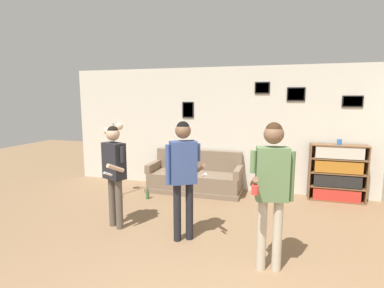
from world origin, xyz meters
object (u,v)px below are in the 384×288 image
bookshelf (337,173)px  person_player_foreground_center (183,168)px  couch (195,178)px  person_player_foreground_left (114,166)px  person_watcher_holding_cup (272,181)px  drinking_cup (339,142)px  floor_lamp (114,147)px  bottle_on_floor (148,194)px

bookshelf → person_player_foreground_center: 3.47m
couch → person_player_foreground_left: 2.36m
couch → bookshelf: bearing=3.9°
bookshelf → person_player_foreground_left: bearing=-146.6°
person_watcher_holding_cup → bookshelf: bearing=67.8°
drinking_cup → person_player_foreground_left: bearing=-146.6°
person_player_foreground_center → floor_lamp: bearing=143.9°
couch → bottle_on_floor: 1.12m
floor_lamp → bottle_on_floor: (0.69, 0.07, -0.96)m
person_player_foreground_left → floor_lamp: bearing=120.9°
person_player_foreground_left → person_player_foreground_center: 1.17m
person_watcher_holding_cup → drinking_cup: 3.14m
person_player_foreground_left → bottle_on_floor: 1.64m
person_player_foreground_center → bookshelf: bearing=45.7°
bookshelf → bottle_on_floor: bearing=-165.0°
person_player_foreground_left → person_player_foreground_center: (1.16, -0.11, 0.08)m
drinking_cup → person_watcher_holding_cup: bearing=-112.2°
couch → drinking_cup: bearing=3.9°
couch → drinking_cup: (2.87, 0.20, 0.90)m
floor_lamp → bottle_on_floor: size_ratio=6.61×
bookshelf → bottle_on_floor: (-3.65, -0.98, -0.47)m
person_player_foreground_center → drinking_cup: (2.40, 2.46, 0.12)m
bottle_on_floor → drinking_cup: 3.93m
person_watcher_holding_cup → floor_lamp: bearing=149.5°
person_watcher_holding_cup → bottle_on_floor: 3.28m
couch → floor_lamp: bearing=-150.0°
person_player_foreground_center → drinking_cup: bearing=45.7°
floor_lamp → drinking_cup: 4.46m
person_player_foreground_left → drinking_cup: size_ratio=14.68×
couch → person_watcher_holding_cup: size_ratio=1.15×
person_player_foreground_center → bottle_on_floor: size_ratio=7.34×
person_watcher_holding_cup → drinking_cup: bearing=67.8°
person_watcher_holding_cup → drinking_cup: person_watcher_holding_cup is taller
floor_lamp → person_player_foreground_center: person_player_foreground_center is taller
person_player_foreground_left → drinking_cup: person_player_foreground_left is taller
floor_lamp → drinking_cup: bearing=13.6°
floor_lamp → person_watcher_holding_cup: 3.66m
drinking_cup → couch: bearing=-176.1°
floor_lamp → person_player_foreground_left: (0.78, -1.30, -0.06)m
person_player_foreground_center → drinking_cup: 3.44m
couch → person_player_foreground_left: (-0.69, -2.15, 0.70)m
person_player_foreground_center → person_watcher_holding_cup: (1.21, -0.44, 0.04)m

